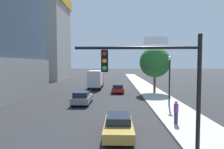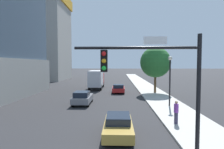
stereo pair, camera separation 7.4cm
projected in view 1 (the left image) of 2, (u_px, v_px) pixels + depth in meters
sidewalk at (157, 97)px, 26.33m from camera, size 4.02×120.00×0.15m
construction_building at (43, 33)px, 56.43m from camera, size 20.97×15.40×34.96m
traffic_light_pole at (156, 73)px, 9.12m from camera, size 6.03×0.48×5.88m
street_lamp at (170, 73)px, 20.42m from camera, size 0.44×0.44×5.32m
street_tree at (155, 62)px, 29.88m from camera, size 4.76×4.76×7.14m
car_gray at (82, 98)px, 21.92m from camera, size 1.91×4.22×1.52m
car_red at (118, 89)px, 30.80m from camera, size 1.92×4.10×1.41m
car_gold at (118, 125)px, 12.32m from camera, size 1.81×4.26×1.31m
box_truck at (96, 79)px, 35.77m from camera, size 2.33×7.46×3.42m
pedestrian_purple_shirt at (176, 112)px, 14.30m from camera, size 0.34×0.34×1.73m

